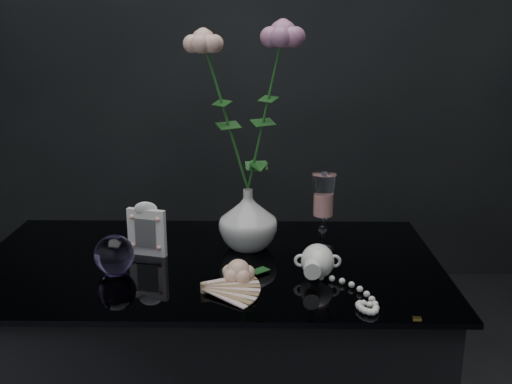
# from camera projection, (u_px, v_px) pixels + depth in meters

# --- Properties ---
(vase) EXTENTS (0.16, 0.16, 0.15)m
(vase) POSITION_uv_depth(u_px,v_px,m) (248.00, 219.00, 1.42)
(vase) COLOR silver
(vase) RESTS_ON table
(wine_glass) EXTENTS (0.08, 0.08, 0.19)m
(wine_glass) POSITION_uv_depth(u_px,v_px,m) (323.00, 213.00, 1.40)
(wine_glass) COLOR white
(wine_glass) RESTS_ON table
(picture_frame) EXTENTS (0.11, 0.10, 0.13)m
(picture_frame) POSITION_uv_depth(u_px,v_px,m) (147.00, 229.00, 1.38)
(picture_frame) COLOR white
(picture_frame) RESTS_ON table
(paperweight) EXTENTS (0.10, 0.10, 0.09)m
(paperweight) POSITION_uv_depth(u_px,v_px,m) (114.00, 255.00, 1.29)
(paperweight) COLOR #907AC6
(paperweight) RESTS_ON table
(paper_fan) EXTENTS (0.27, 0.23, 0.02)m
(paper_fan) POSITION_uv_depth(u_px,v_px,m) (204.00, 287.00, 1.20)
(paper_fan) COLOR #F5DFC4
(paper_fan) RESTS_ON table
(loose_rose) EXTENTS (0.15, 0.17, 0.05)m
(loose_rose) POSITION_uv_depth(u_px,v_px,m) (238.00, 271.00, 1.24)
(loose_rose) COLOR beige
(loose_rose) RESTS_ON table
(pearl_jar) EXTENTS (0.26, 0.27, 0.07)m
(pearl_jar) POSITION_uv_depth(u_px,v_px,m) (318.00, 259.00, 1.28)
(pearl_jar) COLOR white
(pearl_jar) RESTS_ON table
(roses) EXTENTS (0.25, 0.11, 0.44)m
(roses) POSITION_uv_depth(u_px,v_px,m) (247.00, 99.00, 1.34)
(roses) COLOR #FDB6A2
(roses) RESTS_ON vase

